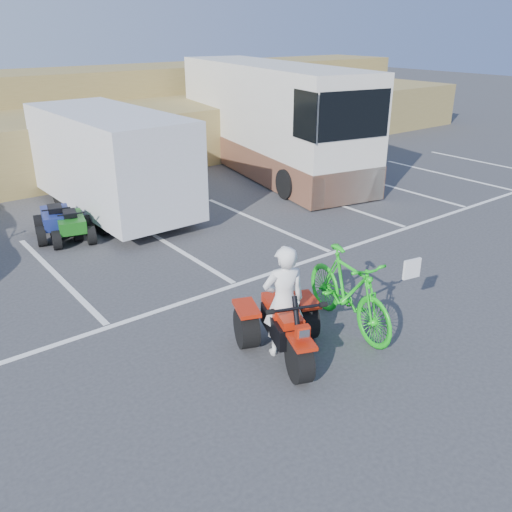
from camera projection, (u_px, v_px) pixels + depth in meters
ground at (320, 335)px, 9.07m from camera, size 100.00×100.00×0.00m
parking_stripes at (225, 249)px, 12.52m from camera, size 28.00×5.16×0.01m
grass_embankment at (27, 125)px, 19.79m from camera, size 40.00×8.50×3.10m
red_trike_atv at (285, 357)px, 8.47m from camera, size 1.88×2.13×1.15m
rider at (284, 301)px, 8.24m from camera, size 0.78×0.65×1.82m
green_dirt_bike at (348, 291)px, 9.06m from camera, size 1.07×2.37×1.38m
cargo_trailer at (110, 159)px, 14.46m from camera, size 2.44×5.89×2.73m
rv_motorhome at (268, 125)px, 18.92m from camera, size 4.36×10.17×3.55m
quad_atv_blue at (59, 237)px, 13.27m from camera, size 1.31×1.56×0.89m
quad_atv_green at (73, 240)px, 13.04m from camera, size 1.24×1.48×0.84m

